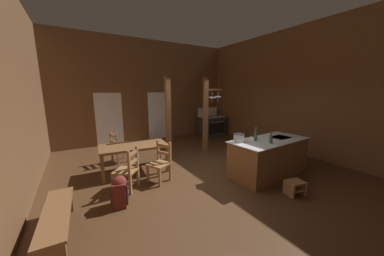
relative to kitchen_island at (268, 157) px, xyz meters
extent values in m
cube|color=#4C301C|center=(-1.39, 0.90, -0.51)|extent=(8.12, 9.27, 0.10)
cube|color=brown|center=(-1.39, 5.20, 1.65)|extent=(8.12, 0.14, 4.22)
cube|color=brown|center=(2.34, 0.90, 1.65)|extent=(0.14, 9.27, 4.22)
cube|color=white|center=(-3.04, 5.13, 0.56)|extent=(1.00, 0.01, 2.05)
cube|color=white|center=(-1.02, 5.13, 0.56)|extent=(0.84, 0.01, 2.05)
cube|color=brown|center=(0.00, 0.00, -0.01)|extent=(2.15, 1.03, 0.90)
cube|color=silver|center=(0.00, 0.00, 0.45)|extent=(2.21, 1.09, 0.02)
cube|color=black|center=(0.47, 0.03, 0.46)|extent=(0.54, 0.43, 0.00)
cube|color=black|center=(-0.03, 0.43, -0.41)|extent=(1.99, 0.16, 0.10)
cube|color=#2F2F2F|center=(1.45, 4.40, -0.01)|extent=(1.13, 0.80, 0.90)
cube|color=black|center=(1.47, 4.02, -0.04)|extent=(0.93, 0.04, 0.52)
cylinder|color=silver|center=(1.47, 3.99, 0.24)|extent=(0.83, 0.05, 0.02)
cube|color=silver|center=(1.45, 4.40, 0.45)|extent=(1.17, 0.84, 0.03)
cube|color=silver|center=(1.44, 4.76, 0.66)|extent=(1.14, 0.08, 0.40)
cylinder|color=black|center=(1.71, 4.26, 0.47)|extent=(0.21, 0.21, 0.01)
cylinder|color=black|center=(1.21, 4.24, 0.47)|extent=(0.21, 0.21, 0.01)
cylinder|color=black|center=(1.70, 4.56, 0.47)|extent=(0.21, 0.21, 0.01)
cylinder|color=black|center=(1.20, 4.55, 0.47)|extent=(0.21, 0.21, 0.01)
cylinder|color=black|center=(1.80, 4.01, 0.36)|extent=(0.04, 0.03, 0.04)
cylinder|color=black|center=(1.58, 4.01, 0.36)|extent=(0.04, 0.03, 0.04)
cylinder|color=black|center=(1.36, 4.00, 0.36)|extent=(0.04, 0.03, 0.04)
cylinder|color=black|center=(1.14, 3.99, 0.36)|extent=(0.04, 0.03, 0.04)
cube|color=brown|center=(-0.40, 2.29, 0.82)|extent=(0.16, 0.16, 2.57)
cube|color=brown|center=(-0.14, 2.25, 1.71)|extent=(0.66, 0.17, 0.06)
cylinder|color=silver|center=(-0.16, 2.26, 1.59)|extent=(0.01, 0.01, 0.24)
cylinder|color=silver|center=(-0.16, 2.26, 1.45)|extent=(0.27, 0.27, 0.04)
cylinder|color=silver|center=(-0.16, 2.26, 1.37)|extent=(0.02, 0.02, 0.14)
cylinder|color=silver|center=(0.06, 2.22, 1.60)|extent=(0.01, 0.01, 0.22)
cylinder|color=silver|center=(0.06, 2.22, 1.48)|extent=(0.23, 0.23, 0.04)
cylinder|color=silver|center=(0.06, 2.22, 1.40)|extent=(0.02, 0.02, 0.14)
cube|color=brown|center=(-1.76, 2.30, 0.82)|extent=(0.14, 0.14, 2.57)
cube|color=#9E7044|center=(-0.39, -0.99, -0.18)|extent=(0.41, 0.35, 0.04)
cube|color=#9E7044|center=(-0.54, -0.95, -0.33)|extent=(0.10, 0.28, 0.26)
cube|color=#9E7044|center=(-0.23, -1.02, -0.33)|extent=(0.10, 0.28, 0.26)
cube|color=#9E7044|center=(-0.39, -0.99, -0.33)|extent=(0.37, 0.34, 0.03)
cube|color=brown|center=(-2.93, 1.94, 0.25)|extent=(1.77, 1.04, 0.06)
cube|color=brown|center=(-3.68, 2.40, -0.12)|extent=(0.09, 0.09, 0.68)
cube|color=brown|center=(-2.11, 2.27, -0.12)|extent=(0.09, 0.09, 0.68)
cube|color=brown|center=(-3.75, 1.62, -0.12)|extent=(0.09, 0.09, 0.68)
cube|color=brown|center=(-2.17, 1.49, -0.12)|extent=(0.09, 0.09, 0.68)
cube|color=#9E7044|center=(-3.35, 1.05, -0.03)|extent=(0.62, 0.62, 0.04)
cube|color=#9E7044|center=(-3.62, 1.03, -0.26)|extent=(0.07, 0.07, 0.41)
cube|color=#9E7044|center=(-3.38, 1.32, -0.26)|extent=(0.07, 0.07, 0.41)
cube|color=#9E7044|center=(-3.33, 0.78, 0.01)|extent=(0.07, 0.07, 0.95)
cube|color=#9E7044|center=(-3.09, 1.08, 0.01)|extent=(0.07, 0.07, 0.95)
cube|color=#9E7044|center=(-3.21, 0.93, 0.38)|extent=(0.27, 0.31, 0.07)
cube|color=#9E7044|center=(-3.21, 0.93, 0.19)|extent=(0.27, 0.31, 0.07)
cube|color=#9E7044|center=(-3.09, 2.92, -0.03)|extent=(0.54, 0.54, 0.04)
cube|color=#9E7044|center=(-2.96, 3.15, -0.26)|extent=(0.06, 0.06, 0.41)
cube|color=#9E7044|center=(-2.86, 2.79, -0.26)|extent=(0.06, 0.06, 0.41)
cube|color=#9E7044|center=(-3.33, 3.05, 0.01)|extent=(0.06, 0.06, 0.95)
cube|color=#9E7044|center=(-3.22, 2.69, 0.01)|extent=(0.06, 0.06, 0.95)
cube|color=#9E7044|center=(-3.27, 2.87, 0.38)|extent=(0.14, 0.38, 0.07)
cube|color=#9E7044|center=(-3.27, 2.87, 0.19)|extent=(0.14, 0.38, 0.07)
cube|color=#9E7044|center=(-2.58, 1.05, -0.03)|extent=(0.59, 0.59, 0.04)
cube|color=#9E7044|center=(-2.67, 0.80, -0.26)|extent=(0.07, 0.07, 0.41)
cube|color=#9E7044|center=(-2.84, 1.14, -0.26)|extent=(0.07, 0.07, 0.41)
cube|color=#9E7044|center=(-2.33, 0.97, 0.01)|extent=(0.07, 0.07, 0.95)
cube|color=#9E7044|center=(-2.50, 1.31, 0.01)|extent=(0.07, 0.07, 0.95)
cube|color=#9E7044|center=(-2.41, 1.14, 0.38)|extent=(0.20, 0.36, 0.07)
cube|color=#9E7044|center=(-2.41, 1.14, 0.19)|extent=(0.20, 0.36, 0.07)
cube|color=brown|center=(-4.55, 0.06, -0.04)|extent=(0.42, 1.50, 0.04)
cube|color=brown|center=(-4.52, 0.74, -0.26)|extent=(0.31, 0.07, 0.40)
cube|color=brown|center=(-4.55, 0.06, -0.34)|extent=(0.12, 1.29, 0.06)
cube|color=maroon|center=(-3.60, 0.47, -0.22)|extent=(0.29, 0.36, 0.48)
cube|color=maroon|center=(-3.72, 0.50, -0.29)|extent=(0.11, 0.23, 0.17)
cylinder|color=black|center=(-3.50, 0.35, -0.22)|extent=(0.05, 0.05, 0.38)
cylinder|color=black|center=(-3.45, 0.53, -0.22)|extent=(0.05, 0.05, 0.38)
sphere|color=maroon|center=(-3.60, 0.47, 0.00)|extent=(0.33, 0.33, 0.27)
cylinder|color=silver|center=(-0.84, 0.24, 0.56)|extent=(0.25, 0.25, 0.19)
cylinder|color=black|center=(-0.84, 0.24, 0.66)|extent=(0.26, 0.26, 0.01)
cylinder|color=silver|center=(-0.97, 0.24, 0.61)|extent=(0.05, 0.02, 0.02)
cylinder|color=silver|center=(-0.70, 0.24, 0.61)|extent=(0.05, 0.02, 0.02)
cylinder|color=silver|center=(-0.27, 0.27, 0.49)|extent=(0.16, 0.16, 0.06)
cylinder|color=black|center=(-0.27, 0.27, 0.52)|extent=(0.13, 0.13, 0.00)
cylinder|color=#2D5638|center=(-0.28, -0.25, 0.55)|extent=(0.07, 0.07, 0.18)
cylinder|color=#2D5638|center=(-0.28, -0.25, 0.68)|extent=(0.03, 0.03, 0.06)
cylinder|color=#2D5638|center=(-0.42, 0.10, 0.59)|extent=(0.08, 0.08, 0.26)
cylinder|color=#2D5638|center=(-0.42, 0.10, 0.77)|extent=(0.03, 0.03, 0.09)
camera|label=1|loc=(-4.17, -3.14, 1.69)|focal=18.38mm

